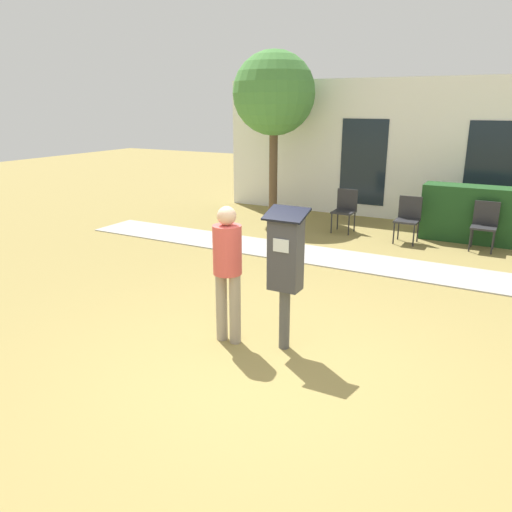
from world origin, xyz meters
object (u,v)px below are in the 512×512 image
(outdoor_chair_middle, at_px, (408,216))
(outdoor_chair_right, at_px, (485,222))
(parking_meter, at_px, (285,261))
(person_standing, at_px, (228,264))
(outdoor_chair_left, at_px, (345,207))

(outdoor_chair_middle, height_order, outdoor_chair_right, same)
(parking_meter, xyz_separation_m, person_standing, (-0.64, -0.15, -0.09))
(person_standing, distance_m, outdoor_chair_left, 5.65)
(outdoor_chair_left, height_order, outdoor_chair_middle, same)
(person_standing, bearing_deg, outdoor_chair_left, 105.77)
(parking_meter, height_order, person_standing, parking_meter)
(parking_meter, xyz_separation_m, outdoor_chair_right, (1.56, 5.38, -0.49))
(outdoor_chair_left, relative_size, outdoor_chair_right, 1.00)
(outdoor_chair_right, bearing_deg, person_standing, -109.28)
(parking_meter, bearing_deg, outdoor_chair_right, 73.85)
(parking_meter, distance_m, outdoor_chair_right, 5.62)
(outdoor_chair_middle, bearing_deg, parking_meter, -68.31)
(person_standing, relative_size, outdoor_chair_right, 1.76)
(person_standing, height_order, outdoor_chair_middle, person_standing)
(person_standing, xyz_separation_m, outdoor_chair_left, (-0.54, 5.61, -0.40))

